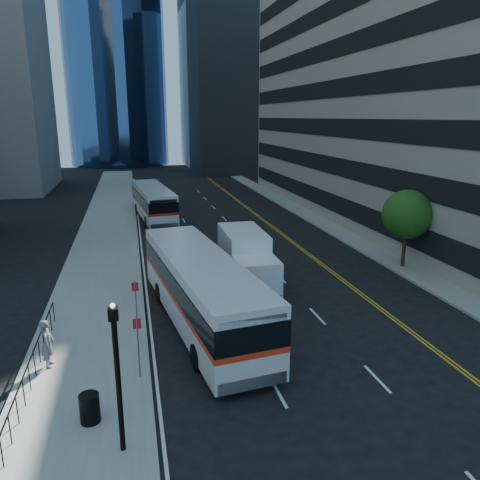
{
  "coord_description": "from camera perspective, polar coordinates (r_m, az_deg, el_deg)",
  "views": [
    {
      "loc": [
        -8.32,
        -18.41,
        9.79
      ],
      "look_at": [
        -2.29,
        7.3,
        2.8
      ],
      "focal_mm": 35.0,
      "sensor_mm": 36.0,
      "label": 1
    }
  ],
  "objects": [
    {
      "name": "street_tree",
      "position": [
        32.17,
        19.7,
        2.94
      ],
      "size": [
        3.2,
        3.2,
        5.1
      ],
      "color": "#332114",
      "rests_on": "sidewalk_east"
    },
    {
      "name": "lamp_post",
      "position": [
        14.3,
        -14.7,
        -15.33
      ],
      "size": [
        0.28,
        0.28,
        4.56
      ],
      "color": "black",
      "rests_on": "sidewalk_west"
    },
    {
      "name": "parking_garage",
      "position": [
        53.22,
        26.73,
        16.24
      ],
      "size": [
        30.0,
        50.0,
        25.0
      ],
      "primitive_type": "cube",
      "color": "#9E9384",
      "rests_on": "ground"
    },
    {
      "name": "ground",
      "position": [
        22.45,
        10.19,
        -11.28
      ],
      "size": [
        160.0,
        160.0,
        0.0
      ],
      "primitive_type": "plane",
      "color": "black",
      "rests_on": "ground"
    },
    {
      "name": "bus_front",
      "position": [
        22.41,
        -4.79,
        -5.95
      ],
      "size": [
        4.58,
        13.45,
        3.4
      ],
      "rotation": [
        0.0,
        0.0,
        0.13
      ],
      "color": "silver",
      "rests_on": "ground"
    },
    {
      "name": "sidewalk_west",
      "position": [
        44.54,
        -15.69,
        1.67
      ],
      "size": [
        5.0,
        90.0,
        0.15
      ],
      "primitive_type": "cube",
      "color": "gray",
      "rests_on": "ground"
    },
    {
      "name": "pedestrian",
      "position": [
        20.33,
        -22.43,
        -11.56
      ],
      "size": [
        0.48,
        0.73,
        1.98
      ],
      "primitive_type": "imported",
      "rotation": [
        0.0,
        0.0,
        1.56
      ],
      "color": "#5B5B63",
      "rests_on": "sidewalk_west"
    },
    {
      "name": "sidewalk_east",
      "position": [
        47.73,
        8.38,
        2.93
      ],
      "size": [
        2.0,
        90.0,
        0.15
      ],
      "primitive_type": "cube",
      "color": "gray",
      "rests_on": "ground"
    },
    {
      "name": "bus_rear",
      "position": [
        46.83,
        -10.56,
        4.64
      ],
      "size": [
        3.89,
        12.33,
        3.13
      ],
      "rotation": [
        0.0,
        0.0,
        0.1
      ],
      "color": "silver",
      "rests_on": "ground"
    },
    {
      "name": "office_tower_north",
      "position": [
        96.3,
        3.32,
        26.92
      ],
      "size": [
        30.0,
        28.0,
        60.0
      ],
      "primitive_type": "cube",
      "color": "gray",
      "rests_on": "ground"
    },
    {
      "name": "trash_can",
      "position": [
        16.82,
        -17.85,
        -18.93
      ],
      "size": [
        0.65,
        0.65,
        0.98
      ],
      "primitive_type": "cylinder",
      "rotation": [
        0.0,
        0.0,
        0.0
      ],
      "color": "black",
      "rests_on": "sidewalk_west"
    },
    {
      "name": "box_truck",
      "position": [
        27.36,
        0.82,
        -2.35
      ],
      "size": [
        2.46,
        6.81,
        3.24
      ],
      "rotation": [
        0.0,
        0.0,
        -0.02
      ],
      "color": "white",
      "rests_on": "ground"
    }
  ]
}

